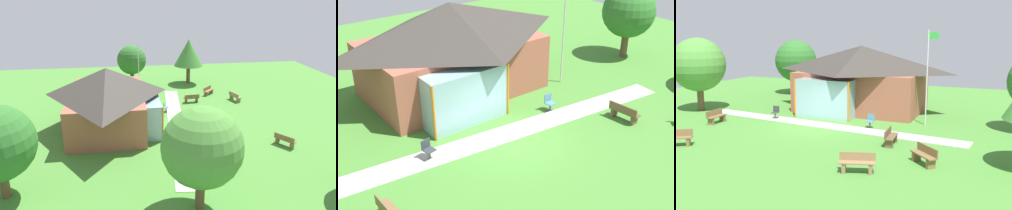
% 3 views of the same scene
% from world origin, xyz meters
% --- Properties ---
extents(ground_plane, '(44.00, 44.00, 0.00)m').
position_xyz_m(ground_plane, '(0.00, 0.00, 0.00)').
color(ground_plane, '#478433').
extents(pavilion, '(9.90, 7.36, 4.84)m').
position_xyz_m(pavilion, '(0.52, 5.86, 2.52)').
color(pavilion, '#A35642').
rests_on(pavilion, ground_plane).
extents(footpath, '(18.37, 3.12, 0.03)m').
position_xyz_m(footpath, '(0.00, 0.55, 0.01)').
color(footpath, '#BCB7B2').
rests_on(footpath, ground_plane).
extents(flagpole, '(0.64, 0.08, 5.92)m').
position_xyz_m(flagpole, '(6.05, 3.21, 3.25)').
color(flagpole, silver).
rests_on(flagpole, ground_plane).
extents(bench_mid_right, '(0.57, 1.53, 0.84)m').
position_xyz_m(bench_mid_right, '(5.25, -1.86, 0.40)').
color(bench_mid_right, brown).
rests_on(bench_mid_right, ground_plane).
extents(patio_chair_lawn_spare, '(0.45, 0.45, 0.86)m').
position_xyz_m(patio_chair_lawn_spare, '(3.11, 1.03, 0.42)').
color(patio_chair_lawn_spare, teal).
rests_on(patio_chair_lawn_spare, ground_plane).
extents(patio_chair_west, '(0.52, 0.52, 0.86)m').
position_xyz_m(patio_chair_west, '(-3.69, 0.96, 0.42)').
color(patio_chair_west, '#33383D').
rests_on(patio_chair_west, ground_plane).
extents(tree_east_hedge, '(3.32, 3.32, 4.64)m').
position_xyz_m(tree_east_hedge, '(12.19, 3.69, 2.96)').
color(tree_east_hedge, brown).
rests_on(tree_east_hedge, ground_plane).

